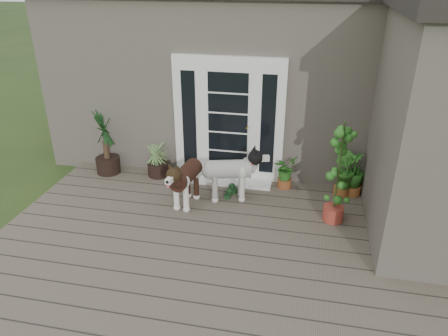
# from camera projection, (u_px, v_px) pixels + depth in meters

# --- Properties ---
(deck) EXTENTS (6.20, 4.60, 0.12)m
(deck) POSITION_uv_depth(u_px,v_px,m) (211.00, 254.00, 5.67)
(deck) COLOR #6B5B4C
(deck) RESTS_ON ground
(house_main) EXTENTS (7.40, 4.00, 3.10)m
(house_main) POSITION_uv_depth(u_px,v_px,m) (257.00, 73.00, 8.77)
(house_main) COLOR #665E54
(house_main) RESTS_ON ground
(house_wing) EXTENTS (1.60, 2.40, 3.10)m
(house_wing) POSITION_uv_depth(u_px,v_px,m) (446.00, 138.00, 5.46)
(house_wing) COLOR #665E54
(house_wing) RESTS_ON ground
(door_unit) EXTENTS (1.90, 0.14, 2.15)m
(door_unit) POSITION_uv_depth(u_px,v_px,m) (228.00, 120.00, 7.15)
(door_unit) COLOR white
(door_unit) RESTS_ON deck
(door_step) EXTENTS (1.60, 0.40, 0.05)m
(door_step) POSITION_uv_depth(u_px,v_px,m) (226.00, 180.00, 7.43)
(door_step) COLOR white
(door_step) RESTS_ON deck
(brindle_dog) EXTENTS (0.51, 0.96, 0.76)m
(brindle_dog) POSITION_uv_depth(u_px,v_px,m) (186.00, 183.00, 6.58)
(brindle_dog) COLOR #391E15
(brindle_dog) RESTS_ON deck
(white_dog) EXTENTS (1.02, 0.63, 0.79)m
(white_dog) POSITION_uv_depth(u_px,v_px,m) (229.00, 177.00, 6.72)
(white_dog) COLOR silver
(white_dog) RESTS_ON deck
(spider_plant) EXTENTS (0.67, 0.67, 0.70)m
(spider_plant) POSITION_uv_depth(u_px,v_px,m) (158.00, 158.00, 7.52)
(spider_plant) COLOR #9DBC73
(spider_plant) RESTS_ON deck
(yucca) EXTENTS (1.06, 1.06, 1.17)m
(yucca) POSITION_uv_depth(u_px,v_px,m) (105.00, 143.00, 7.53)
(yucca) COLOR black
(yucca) RESTS_ON deck
(herb_a) EXTENTS (0.52, 0.52, 0.48)m
(herb_a) POSITION_uv_depth(u_px,v_px,m) (285.00, 174.00, 7.15)
(herb_a) COLOR #1B5217
(herb_a) RESTS_ON deck
(herb_b) EXTENTS (0.52, 0.52, 0.56)m
(herb_b) POSITION_uv_depth(u_px,v_px,m) (343.00, 180.00, 6.89)
(herb_b) COLOR #175217
(herb_b) RESTS_ON deck
(herb_c) EXTENTS (0.40, 0.40, 0.61)m
(herb_c) POSITION_uv_depth(u_px,v_px,m) (353.00, 177.00, 6.92)
(herb_c) COLOR #1D5418
(herb_c) RESTS_ON deck
(sapling) EXTENTS (0.56, 0.56, 1.62)m
(sapling) POSITION_uv_depth(u_px,v_px,m) (339.00, 172.00, 5.97)
(sapling) COLOR #1E4C15
(sapling) RESTS_ON deck
(clog_left) EXTENTS (0.23, 0.30, 0.08)m
(clog_left) POSITION_uv_depth(u_px,v_px,m) (233.00, 189.00, 7.11)
(clog_left) COLOR #143316
(clog_left) RESTS_ON deck
(clog_right) EXTENTS (0.13, 0.27, 0.08)m
(clog_right) POSITION_uv_depth(u_px,v_px,m) (228.00, 194.00, 6.95)
(clog_right) COLOR #163719
(clog_right) RESTS_ON deck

